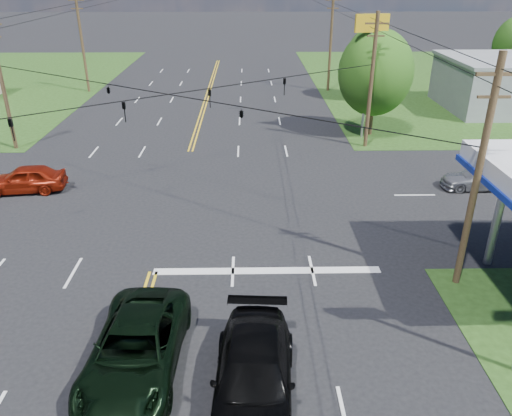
{
  "coord_description": "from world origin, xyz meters",
  "views": [
    {
      "loc": [
        4.2,
        -14.59,
        12.02
      ],
      "look_at": [
        4.55,
        6.0,
        2.13
      ],
      "focal_mm": 35.0,
      "sensor_mm": 36.0,
      "label": 1
    }
  ],
  "objects_px": {
    "pole_nw": "(2,81)",
    "tree_right_a": "(376,73)",
    "tree_right_b": "(372,57)",
    "suv_black": "(253,377)",
    "pole_right_far": "(331,41)",
    "pole_left_far": "(82,42)",
    "pickup_dkgreen": "(136,349)",
    "pole_ne": "(371,80)",
    "pole_se": "(478,175)"
  },
  "relations": [
    {
      "from": "pole_ne",
      "to": "suv_black",
      "type": "bearing_deg",
      "value": -109.73
    },
    {
      "from": "suv_black",
      "to": "pole_ne",
      "type": "bearing_deg",
      "value": 73.76
    },
    {
      "from": "pole_right_far",
      "to": "suv_black",
      "type": "distance_m",
      "value": 44.29
    },
    {
      "from": "pole_se",
      "to": "pole_left_far",
      "type": "bearing_deg",
      "value": 125.1
    },
    {
      "from": "pole_right_far",
      "to": "tree_right_b",
      "type": "xyz_separation_m",
      "value": [
        3.5,
        -4.0,
        -0.95
      ]
    },
    {
      "from": "tree_right_b",
      "to": "pickup_dkgreen",
      "type": "height_order",
      "value": "tree_right_b"
    },
    {
      "from": "suv_black",
      "to": "pole_right_far",
      "type": "bearing_deg",
      "value": 82.12
    },
    {
      "from": "pole_left_far",
      "to": "tree_right_b",
      "type": "xyz_separation_m",
      "value": [
        29.5,
        -4.0,
        -0.95
      ]
    },
    {
      "from": "pole_ne",
      "to": "tree_right_b",
      "type": "height_order",
      "value": "pole_ne"
    },
    {
      "from": "pole_left_far",
      "to": "pole_se",
      "type": "bearing_deg",
      "value": -54.9
    },
    {
      "from": "pole_left_far",
      "to": "tree_right_a",
      "type": "xyz_separation_m",
      "value": [
        27.0,
        -16.0,
        -0.3
      ]
    },
    {
      "from": "pole_nw",
      "to": "tree_right_a",
      "type": "relative_size",
      "value": 1.16
    },
    {
      "from": "pole_se",
      "to": "pole_ne",
      "type": "xyz_separation_m",
      "value": [
        0.0,
        18.0,
        0.0
      ]
    },
    {
      "from": "pole_left_far",
      "to": "suv_black",
      "type": "relative_size",
      "value": 1.64
    },
    {
      "from": "pole_left_far",
      "to": "pole_right_far",
      "type": "distance_m",
      "value": 26.0
    },
    {
      "from": "pole_nw",
      "to": "tree_right_b",
      "type": "distance_m",
      "value": 33.1
    },
    {
      "from": "pole_ne",
      "to": "pickup_dkgreen",
      "type": "relative_size",
      "value": 1.53
    },
    {
      "from": "tree_right_b",
      "to": "pole_left_far",
      "type": "bearing_deg",
      "value": 172.28
    },
    {
      "from": "pickup_dkgreen",
      "to": "suv_black",
      "type": "distance_m",
      "value": 4.04
    },
    {
      "from": "pole_nw",
      "to": "pole_ne",
      "type": "bearing_deg",
      "value": 0.0
    },
    {
      "from": "pole_ne",
      "to": "pole_left_far",
      "type": "relative_size",
      "value": 0.95
    },
    {
      "from": "suv_black",
      "to": "pole_left_far",
      "type": "bearing_deg",
      "value": 115.32
    },
    {
      "from": "pickup_dkgreen",
      "to": "suv_black",
      "type": "xyz_separation_m",
      "value": [
        3.82,
        -1.33,
        0.02
      ]
    },
    {
      "from": "pole_nw",
      "to": "pickup_dkgreen",
      "type": "bearing_deg",
      "value": -59.46
    },
    {
      "from": "tree_right_b",
      "to": "suv_black",
      "type": "relative_size",
      "value": 1.16
    },
    {
      "from": "pole_nw",
      "to": "tree_right_b",
      "type": "height_order",
      "value": "pole_nw"
    },
    {
      "from": "tree_right_b",
      "to": "pickup_dkgreen",
      "type": "xyz_separation_m",
      "value": [
        -16.0,
        -37.88,
        -3.36
      ]
    },
    {
      "from": "pole_ne",
      "to": "pole_right_far",
      "type": "bearing_deg",
      "value": 90.0
    },
    {
      "from": "tree_right_a",
      "to": "pickup_dkgreen",
      "type": "height_order",
      "value": "tree_right_a"
    },
    {
      "from": "pole_left_far",
      "to": "pickup_dkgreen",
      "type": "height_order",
      "value": "pole_left_far"
    },
    {
      "from": "tree_right_a",
      "to": "tree_right_b",
      "type": "distance_m",
      "value": 12.27
    },
    {
      "from": "pole_right_far",
      "to": "pickup_dkgreen",
      "type": "distance_m",
      "value": 43.92
    },
    {
      "from": "pole_ne",
      "to": "pole_left_far",
      "type": "distance_m",
      "value": 32.2
    },
    {
      "from": "pole_nw",
      "to": "pole_se",
      "type": "bearing_deg",
      "value": -34.7
    },
    {
      "from": "pole_ne",
      "to": "tree_right_b",
      "type": "bearing_deg",
      "value": 76.87
    },
    {
      "from": "pole_se",
      "to": "pole_left_far",
      "type": "distance_m",
      "value": 45.22
    },
    {
      "from": "pole_ne",
      "to": "pole_right_far",
      "type": "relative_size",
      "value": 0.95
    },
    {
      "from": "pole_nw",
      "to": "pickup_dkgreen",
      "type": "distance_m",
      "value": 26.87
    },
    {
      "from": "pole_nw",
      "to": "tree_right_a",
      "type": "distance_m",
      "value": 27.17
    },
    {
      "from": "tree_right_b",
      "to": "suv_black",
      "type": "height_order",
      "value": "tree_right_b"
    },
    {
      "from": "tree_right_a",
      "to": "tree_right_b",
      "type": "relative_size",
      "value": 1.15
    },
    {
      "from": "pole_nw",
      "to": "tree_right_b",
      "type": "relative_size",
      "value": 1.34
    },
    {
      "from": "pickup_dkgreen",
      "to": "pole_nw",
      "type": "bearing_deg",
      "value": 122.8
    },
    {
      "from": "tree_right_a",
      "to": "suv_black",
      "type": "height_order",
      "value": "tree_right_a"
    },
    {
      "from": "pole_ne",
      "to": "tree_right_a",
      "type": "xyz_separation_m",
      "value": [
        1.0,
        3.0,
        -0.05
      ]
    },
    {
      "from": "pole_nw",
      "to": "pole_right_far",
      "type": "height_order",
      "value": "pole_right_far"
    },
    {
      "from": "pole_ne",
      "to": "pole_left_far",
      "type": "xyz_separation_m",
      "value": [
        -26.0,
        19.0,
        0.25
      ]
    },
    {
      "from": "suv_black",
      "to": "pole_nw",
      "type": "bearing_deg",
      "value": 129.06
    },
    {
      "from": "tree_right_a",
      "to": "pole_right_far",
      "type": "bearing_deg",
      "value": 93.58
    },
    {
      "from": "pole_right_far",
      "to": "pickup_dkgreen",
      "type": "height_order",
      "value": "pole_right_far"
    }
  ]
}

